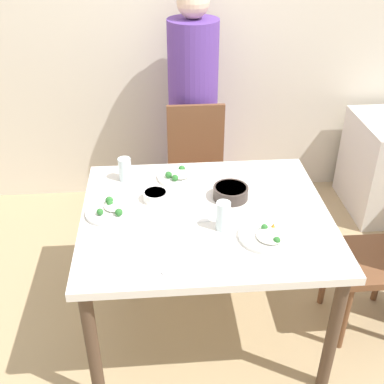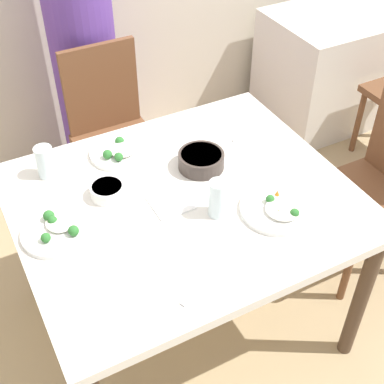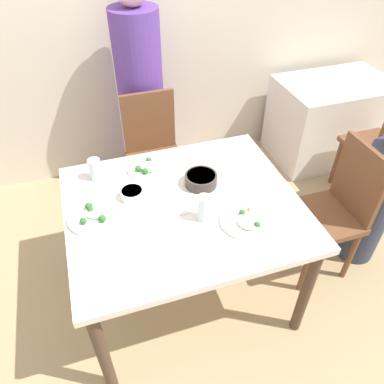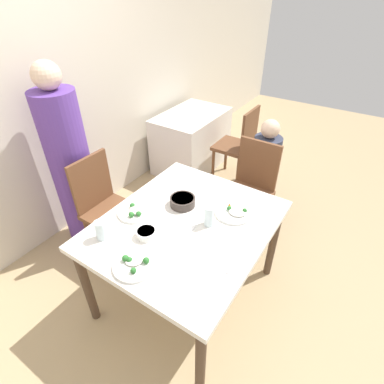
{
  "view_description": "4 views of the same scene",
  "coord_description": "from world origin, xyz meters",
  "px_view_note": "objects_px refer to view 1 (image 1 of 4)",
  "views": [
    {
      "loc": [
        -0.22,
        -1.93,
        2.09
      ],
      "look_at": [
        -0.07,
        -0.0,
        0.88
      ],
      "focal_mm": 45.0,
      "sensor_mm": 36.0,
      "label": 1
    },
    {
      "loc": [
        -0.65,
        -1.3,
        2.06
      ],
      "look_at": [
        -0.02,
        -0.1,
        0.86
      ],
      "focal_mm": 50.0,
      "sensor_mm": 36.0,
      "label": 2
    },
    {
      "loc": [
        -0.4,
        -1.38,
        2.09
      ],
      "look_at": [
        0.06,
        0.05,
        0.78
      ],
      "focal_mm": 35.0,
      "sensor_mm": 36.0,
      "label": 3
    },
    {
      "loc": [
        -1.22,
        -0.85,
        2.08
      ],
      "look_at": [
        0.05,
        -0.01,
        0.98
      ],
      "focal_mm": 28.0,
      "sensor_mm": 36.0,
      "label": 4
    }
  ],
  "objects_px": {
    "chair_adult_spot": "(197,171)",
    "bowl_curry": "(231,192)",
    "plate_rice_adult": "(111,210)",
    "person_adult": "(193,117)",
    "glass_water_tall": "(125,169)"
  },
  "relations": [
    {
      "from": "chair_adult_spot",
      "to": "bowl_curry",
      "type": "height_order",
      "value": "chair_adult_spot"
    },
    {
      "from": "chair_adult_spot",
      "to": "bowl_curry",
      "type": "bearing_deg",
      "value": -81.73
    },
    {
      "from": "person_adult",
      "to": "plate_rice_adult",
      "type": "bearing_deg",
      "value": -113.19
    },
    {
      "from": "bowl_curry",
      "to": "plate_rice_adult",
      "type": "distance_m",
      "value": 0.61
    },
    {
      "from": "chair_adult_spot",
      "to": "plate_rice_adult",
      "type": "bearing_deg",
      "value": -121.21
    },
    {
      "from": "chair_adult_spot",
      "to": "bowl_curry",
      "type": "relative_size",
      "value": 5.17
    },
    {
      "from": "person_adult",
      "to": "bowl_curry",
      "type": "height_order",
      "value": "person_adult"
    },
    {
      "from": "chair_adult_spot",
      "to": "glass_water_tall",
      "type": "xyz_separation_m",
      "value": [
        -0.44,
        -0.5,
        0.31
      ]
    },
    {
      "from": "bowl_curry",
      "to": "plate_rice_adult",
      "type": "height_order",
      "value": "bowl_curry"
    },
    {
      "from": "chair_adult_spot",
      "to": "person_adult",
      "type": "relative_size",
      "value": 0.57
    },
    {
      "from": "plate_rice_adult",
      "to": "glass_water_tall",
      "type": "height_order",
      "value": "glass_water_tall"
    },
    {
      "from": "plate_rice_adult",
      "to": "chair_adult_spot",
      "type": "bearing_deg",
      "value": 58.79
    },
    {
      "from": "chair_adult_spot",
      "to": "glass_water_tall",
      "type": "bearing_deg",
      "value": -131.17
    },
    {
      "from": "person_adult",
      "to": "plate_rice_adult",
      "type": "xyz_separation_m",
      "value": [
        -0.5,
        -1.16,
        0.02
      ]
    },
    {
      "from": "person_adult",
      "to": "plate_rice_adult",
      "type": "relative_size",
      "value": 6.65
    }
  ]
}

